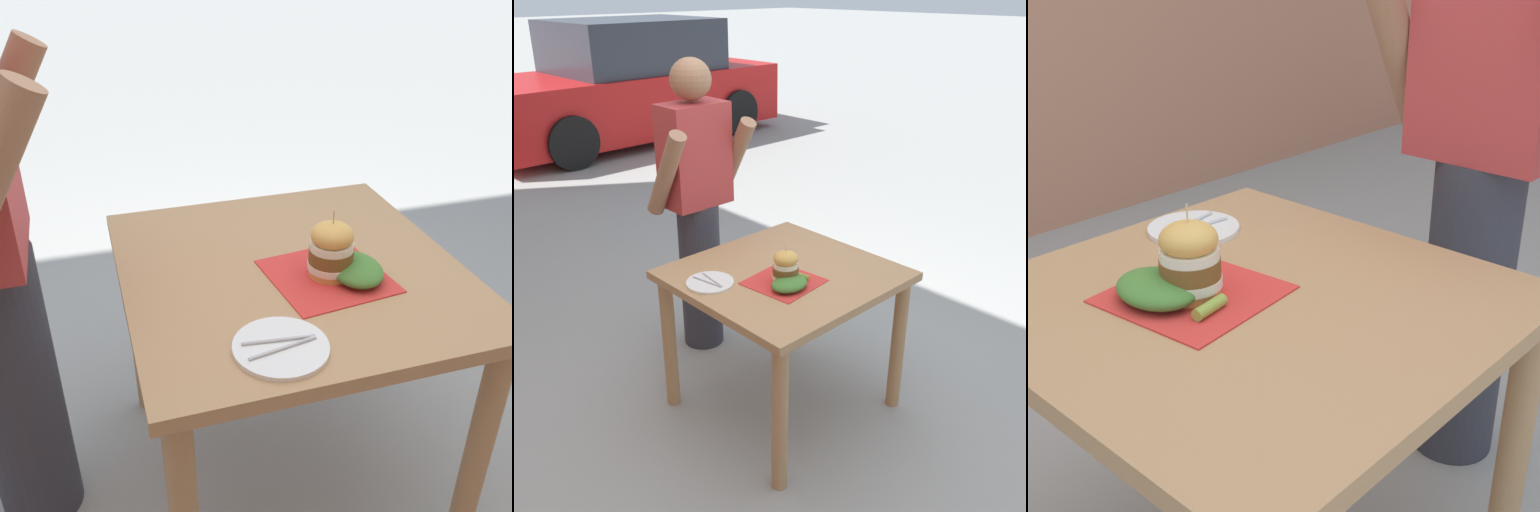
# 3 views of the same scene
# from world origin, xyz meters

# --- Properties ---
(ground_plane) EXTENTS (80.00, 80.00, 0.00)m
(ground_plane) POSITION_xyz_m (0.00, 0.00, 0.00)
(ground_plane) COLOR #9E9E99
(patio_table) EXTENTS (0.95, 0.92, 0.77)m
(patio_table) POSITION_xyz_m (0.00, 0.00, 0.64)
(patio_table) COLOR tan
(patio_table) RESTS_ON ground
(serving_paper) EXTENTS (0.33, 0.33, 0.00)m
(serving_paper) POSITION_xyz_m (-0.08, -0.08, 0.77)
(serving_paper) COLOR red
(serving_paper) RESTS_ON patio_table
(sandwich) EXTENTS (0.12, 0.12, 0.19)m
(sandwich) POSITION_xyz_m (-0.08, -0.08, 0.85)
(sandwich) COLOR gold
(sandwich) RESTS_ON serving_paper
(pickle_spear) EXTENTS (0.04, 0.08, 0.02)m
(pickle_spear) POSITION_xyz_m (0.01, -0.11, 0.79)
(pickle_spear) COLOR #8EA83D
(pickle_spear) RESTS_ON serving_paper
(side_plate_with_forks) EXTENTS (0.22, 0.22, 0.02)m
(side_plate_with_forks) POSITION_xyz_m (-0.34, 0.15, 0.78)
(side_plate_with_forks) COLOR white
(side_plate_with_forks) RESTS_ON patio_table
(side_salad) EXTENTS (0.18, 0.14, 0.06)m
(side_salad) POSITION_xyz_m (-0.11, -0.14, 0.80)
(side_salad) COLOR #477F33
(side_salad) RESTS_ON patio_table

